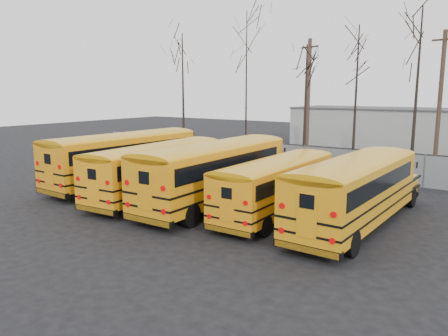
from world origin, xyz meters
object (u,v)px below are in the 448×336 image
Objects in this scene: bus_a at (127,154)px; bus_b at (160,166)px; utility_pole_right at (440,100)px; bus_c at (217,168)px; bus_d at (278,181)px; bus_e at (357,186)px; utility_pole_left at (308,100)px.

bus_b is at bearing -15.50° from bus_a.
bus_b is at bearing -107.45° from utility_pole_right.
utility_pole_right is (7.58, 17.28, 3.26)m from bus_c.
bus_e is (3.69, 0.26, 0.19)m from bus_d.
bus_d is at bearing -49.90° from utility_pole_left.
bus_c reaches higher than bus_b.
bus_c is 7.19m from bus_e.
bus_b is 7.06m from bus_d.
bus_a is 1.09× the size of bus_b.
bus_a is 1.01× the size of bus_c.
bus_e is at bearing 0.74° from bus_a.
utility_pole_right is at bearing 75.83° from bus_d.
utility_pole_left is (-9.41, 15.78, 3.36)m from bus_e.
bus_a is 1.08× the size of bus_e.
bus_a is 1.22× the size of bus_d.
bus_e is at bearing 2.28° from bus_c.
utility_pole_left is at bearing 81.18° from bus_b.
utility_pole_right is (4.09, 17.15, 3.59)m from bus_d.
bus_d is (3.49, 0.13, -0.33)m from bus_c.
bus_d is 0.89× the size of bus_e.
bus_c reaches higher than bus_d.
bus_d is at bearing 1.29° from bus_c.
bus_b is (3.96, -1.26, -0.18)m from bus_a.
utility_pole_right reaches higher than bus_c.
utility_pole_left is at bearing 122.33° from bus_e.
bus_b is at bearing -175.51° from bus_d.
utility_pole_right is (0.40, 16.89, 3.40)m from bus_e.
utility_pole_left reaches higher than bus_a.
utility_pole_left is at bearing 108.87° from bus_d.
bus_b is 1.11× the size of utility_pole_left.
bus_e is 17.23m from utility_pole_right.
bus_d is at bearing -174.41° from bus_e.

